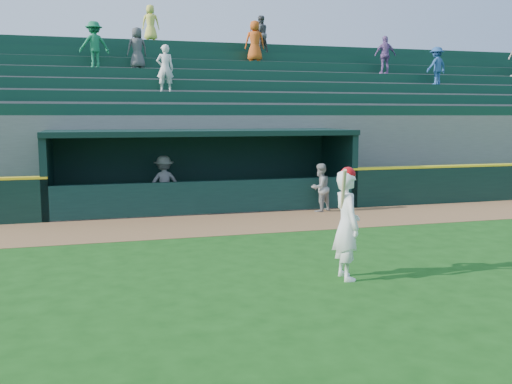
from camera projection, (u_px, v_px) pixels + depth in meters
ground at (279, 272)px, 10.68m from camera, size 120.00×120.00×0.00m
warning_track at (223, 224)px, 15.35m from camera, size 40.00×3.00×0.01m
dugout_player_front at (320, 188)px, 17.28m from camera, size 0.89×0.83×1.47m
dugout_player_inside at (164, 182)px, 17.77m from camera, size 1.10×0.66×1.67m
dugout at (201, 165)px, 18.13m from camera, size 9.40×2.80×2.46m
stands at (179, 128)px, 22.34m from camera, size 34.50×6.25×7.61m
batter_at_plate at (347, 223)px, 10.09m from camera, size 0.55×0.84×2.03m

